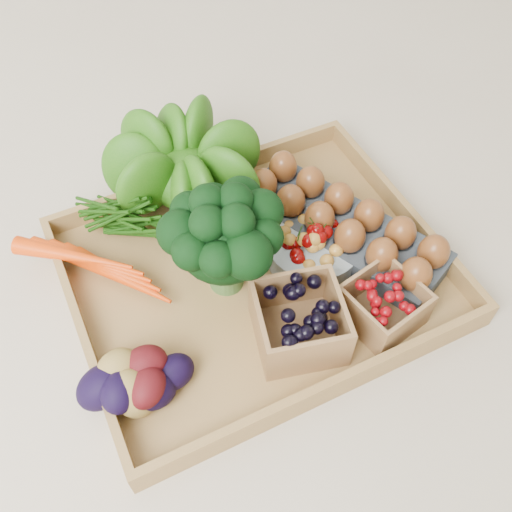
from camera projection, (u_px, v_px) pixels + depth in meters
name	position (u px, v px, depth m)	size (l,w,h in m)	color
ground	(256.00, 279.00, 0.89)	(4.00, 4.00, 0.00)	beige
tray	(256.00, 276.00, 0.89)	(0.55, 0.45, 0.01)	#A37C44
carrots	(101.00, 266.00, 0.86)	(0.19, 0.14, 0.05)	#F13F06
lettuce	(183.00, 163.00, 0.91)	(0.16, 0.16, 0.16)	#15560D
broccoli	(225.00, 255.00, 0.82)	(0.17, 0.17, 0.14)	black
cherry_bowl	(313.00, 249.00, 0.89)	(0.15, 0.15, 0.04)	#8C9EA5
egg_carton	(342.00, 231.00, 0.91)	(0.12, 0.34, 0.04)	#3C434C
potatoes	(133.00, 377.00, 0.73)	(0.16, 0.16, 0.09)	#3B090D
punnet_blackberry	(299.00, 322.00, 0.78)	(0.12, 0.12, 0.08)	black
punnet_raspberry	(383.00, 305.00, 0.81)	(0.10, 0.10, 0.07)	#6B0409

